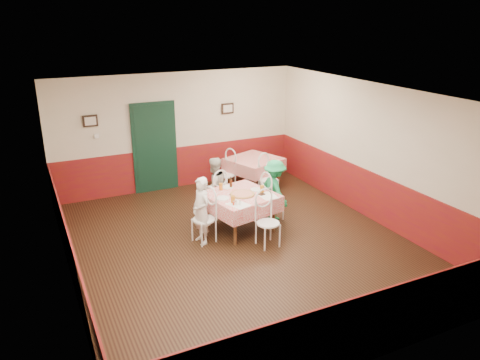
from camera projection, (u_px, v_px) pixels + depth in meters
name	position (u px, v px, depth m)	size (l,w,h in m)	color
floor	(240.00, 244.00, 8.74)	(7.00, 7.00, 0.00)	black
ceiling	(240.00, 94.00, 7.80)	(7.00, 7.00, 0.00)	white
back_wall	(178.00, 131.00, 11.25)	(6.00, 0.10, 2.80)	beige
front_wall	(373.00, 264.00, 5.30)	(6.00, 0.10, 2.80)	beige
left_wall	(61.00, 201.00, 7.05)	(0.10, 7.00, 2.80)	beige
right_wall	(373.00, 153.00, 9.49)	(0.10, 7.00, 2.80)	beige
wainscot_back	(179.00, 167.00, 11.54)	(6.00, 0.03, 1.00)	maroon
wainscot_front	(365.00, 329.00, 5.61)	(6.00, 0.03, 1.00)	maroon
wainscot_left	(70.00, 254.00, 7.36)	(0.03, 7.00, 1.00)	maroon
wainscot_right	(369.00, 194.00, 9.79)	(0.03, 7.00, 1.00)	maroon
door	(155.00, 149.00, 11.08)	(0.96, 0.06, 2.10)	black
picture_left	(90.00, 121.00, 10.24)	(0.32, 0.03, 0.26)	black
picture_right	(228.00, 108.00, 11.58)	(0.32, 0.03, 0.26)	black
thermostat	(97.00, 136.00, 10.40)	(0.10, 0.03, 0.10)	white
main_table	(240.00, 212.00, 9.22)	(1.22, 1.22, 0.77)	red
second_table	(254.00, 174.00, 11.44)	(1.12, 1.12, 0.77)	red
chair_left	(204.00, 220.00, 8.71)	(0.42, 0.42, 0.90)	white
chair_right	(273.00, 199.00, 9.68)	(0.42, 0.42, 0.90)	white
chair_far	(216.00, 196.00, 9.83)	(0.42, 0.42, 0.90)	white
chair_near	(268.00, 223.00, 8.56)	(0.42, 0.42, 0.90)	white
chair_second_a	(226.00, 175.00, 11.11)	(0.42, 0.42, 0.90)	white
chair_second_b	(269.00, 180.00, 10.77)	(0.42, 0.42, 0.90)	white
pizza	(242.00, 194.00, 9.05)	(0.47, 0.47, 0.03)	#B74723
plate_left	(223.00, 198.00, 8.86)	(0.25, 0.25, 0.01)	white
plate_right	(257.00, 190.00, 9.30)	(0.25, 0.25, 0.01)	white
plate_far	(227.00, 187.00, 9.43)	(0.25, 0.25, 0.01)	white
glass_a	(233.00, 199.00, 8.64)	(0.08, 0.08, 0.14)	#BF7219
glass_b	(262.00, 189.00, 9.14)	(0.08, 0.08, 0.15)	#BF7219
glass_c	(221.00, 187.00, 9.28)	(0.07, 0.07, 0.14)	#BF7219
beer_bottle	(231.00, 183.00, 9.40)	(0.06, 0.06, 0.20)	#381C0A
shaker_a	(236.00, 203.00, 8.55)	(0.04, 0.04, 0.09)	silver
shaker_b	(240.00, 203.00, 8.55)	(0.04, 0.04, 0.09)	silver
shaker_c	(233.00, 203.00, 8.54)	(0.04, 0.04, 0.09)	#B23319
menu_left	(238.00, 204.00, 8.59)	(0.30, 0.40, 0.00)	white
menu_right	(268.00, 196.00, 9.00)	(0.30, 0.40, 0.00)	white
wallet	(262.00, 194.00, 9.05)	(0.11, 0.09, 0.02)	black
diner_left	(201.00, 211.00, 8.62)	(0.47, 0.31, 1.28)	gray
diner_far	(214.00, 187.00, 9.80)	(0.62, 0.48, 1.28)	gray
diner_right	(275.00, 190.00, 9.64)	(0.82, 0.47, 1.28)	gray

